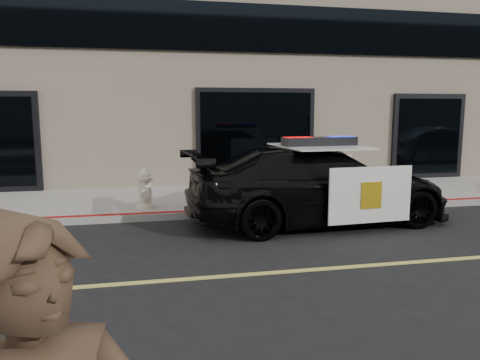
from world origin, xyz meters
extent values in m
plane|color=black|center=(0.00, 0.00, 0.00)|extent=(120.00, 120.00, 0.00)
cube|color=gray|center=(0.00, 5.25, 0.07)|extent=(60.00, 3.50, 0.15)
cube|color=#756856|center=(0.00, 10.50, 6.00)|extent=(60.00, 7.00, 12.00)
imported|color=black|center=(-0.77, 2.64, 0.77)|extent=(2.81, 5.59, 1.55)
cube|color=white|center=(-0.19, 1.57, 0.75)|extent=(1.65, 0.14, 1.03)
cube|color=white|center=(-0.33, 3.78, 0.75)|extent=(1.65, 0.14, 1.03)
cube|color=white|center=(-0.77, 2.64, 1.56)|extent=(1.66, 1.95, 0.03)
cube|color=gold|center=(-0.19, 1.54, 0.75)|extent=(0.41, 0.04, 0.49)
cube|color=black|center=(-0.77, 2.64, 1.65)|extent=(1.50, 0.48, 0.18)
cube|color=red|center=(-1.22, 2.62, 1.66)|extent=(0.54, 0.37, 0.17)
cube|color=#0C19CC|center=(-0.32, 2.67, 1.66)|extent=(0.54, 0.37, 0.17)
cylinder|color=beige|center=(-4.18, 4.07, 0.19)|extent=(0.39, 0.39, 0.09)
cylinder|color=beige|center=(-4.18, 4.07, 0.51)|extent=(0.28, 0.28, 0.54)
cylinder|color=beige|center=(-4.18, 4.07, 0.80)|extent=(0.34, 0.34, 0.07)
sphere|color=beige|center=(-4.18, 4.07, 0.87)|extent=(0.25, 0.25, 0.25)
cylinder|color=beige|center=(-4.18, 4.07, 0.98)|extent=(0.08, 0.08, 0.08)
cylinder|color=beige|center=(-4.18, 4.25, 0.58)|extent=(0.14, 0.13, 0.14)
cylinder|color=beige|center=(-4.18, 3.88, 0.58)|extent=(0.14, 0.13, 0.14)
cylinder|color=beige|center=(-4.18, 3.85, 0.51)|extent=(0.18, 0.15, 0.18)
camera|label=1|loc=(-4.24, -6.09, 2.29)|focal=35.00mm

